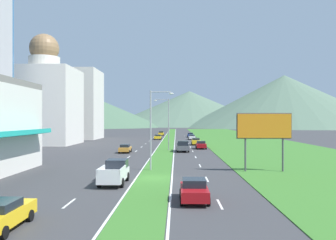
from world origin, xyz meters
TOP-DOWN VIEW (x-y plane):
  - ground_plane at (0.00, 0.00)m, footprint 600.00×600.00m
  - grass_median at (0.00, 60.00)m, footprint 3.20×240.00m
  - grass_verge_right at (20.60, 60.00)m, footprint 24.00×240.00m
  - lane_dash_left_1 at (-5.10, -10.12)m, footprint 0.16×2.80m
  - lane_dash_left_2 at (-5.10, -0.24)m, footprint 0.16×2.80m
  - lane_dash_left_3 at (-5.10, 9.64)m, footprint 0.16×2.80m
  - lane_dash_left_4 at (-5.10, 19.52)m, footprint 0.16×2.80m
  - lane_dash_left_5 at (-5.10, 29.40)m, footprint 0.16×2.80m
  - lane_dash_left_6 at (-5.10, 39.28)m, footprint 0.16×2.80m
  - lane_dash_left_7 at (-5.10, 49.15)m, footprint 0.16×2.80m
  - lane_dash_left_8 at (-5.10, 59.03)m, footprint 0.16×2.80m
  - lane_dash_left_9 at (-5.10, 68.91)m, footprint 0.16×2.80m
  - lane_dash_left_10 at (-5.10, 78.79)m, footprint 0.16×2.80m
  - lane_dash_left_11 at (-5.10, 88.67)m, footprint 0.16×2.80m
  - lane_dash_right_1 at (5.10, -10.12)m, footprint 0.16×2.80m
  - lane_dash_right_2 at (5.10, -0.24)m, footprint 0.16×2.80m
  - lane_dash_right_3 at (5.10, 9.64)m, footprint 0.16×2.80m
  - lane_dash_right_4 at (5.10, 19.52)m, footprint 0.16×2.80m
  - lane_dash_right_5 at (5.10, 29.40)m, footprint 0.16×2.80m
  - lane_dash_right_6 at (5.10, 39.28)m, footprint 0.16×2.80m
  - lane_dash_right_7 at (5.10, 49.15)m, footprint 0.16×2.80m
  - lane_dash_right_8 at (5.10, 59.03)m, footprint 0.16×2.80m
  - lane_dash_right_9 at (5.10, 68.91)m, footprint 0.16×2.80m
  - lane_dash_right_10 at (5.10, 78.79)m, footprint 0.16×2.80m
  - lane_dash_right_11 at (5.10, 88.67)m, footprint 0.16×2.80m
  - edge_line_median_left at (-1.75, 60.00)m, footprint 0.16×240.00m
  - edge_line_median_right at (1.75, 60.00)m, footprint 0.16×240.00m
  - domed_building at (-28.49, 46.89)m, footprint 14.58×14.58m
  - midrise_colored at (-27.96, 70.18)m, footprint 14.17×14.17m
  - hill_far_left at (-74.93, 237.23)m, footprint 134.91×134.91m
  - hill_far_center at (14.04, 286.26)m, footprint 146.96×146.96m
  - hill_far_right at (83.82, 233.56)m, footprint 152.52×152.52m
  - street_lamp_near at (-0.42, 5.46)m, footprint 2.68×0.37m
  - street_lamp_mid at (0.46, 30.71)m, footprint 2.81×0.42m
  - billboard_roadside at (11.74, 4.62)m, footprint 6.00×0.28m
  - car_0 at (6.69, 79.71)m, footprint 1.94×4.48m
  - car_1 at (-6.85, -15.86)m, footprint 1.92×4.78m
  - car_2 at (6.62, 66.94)m, footprint 1.90×4.14m
  - car_3 at (-6.65, 26.37)m, footprint 1.89×4.15m
  - car_4 at (3.41, -9.34)m, footprint 2.00×4.14m
  - car_5 at (-3.30, 91.26)m, footprint 1.94×4.46m
  - car_6 at (-3.18, 66.88)m, footprint 2.04×4.11m
  - car_7 at (6.99, 34.78)m, footprint 2.01×4.03m
  - car_8 at (6.58, 45.52)m, footprint 1.98×4.17m
  - pickup_truck_0 at (3.32, 28.49)m, footprint 2.18×5.40m
  - pickup_truck_1 at (-3.34, -2.56)m, footprint 2.18×5.40m

SIDE VIEW (x-z plane):
  - ground_plane at x=0.00m, z-range 0.00..0.00m
  - lane_dash_left_1 at x=-5.10m, z-range 0.00..0.01m
  - lane_dash_left_2 at x=-5.10m, z-range 0.00..0.01m
  - lane_dash_left_3 at x=-5.10m, z-range 0.00..0.01m
  - lane_dash_left_4 at x=-5.10m, z-range 0.00..0.01m
  - lane_dash_left_5 at x=-5.10m, z-range 0.00..0.01m
  - lane_dash_left_6 at x=-5.10m, z-range 0.00..0.01m
  - lane_dash_left_7 at x=-5.10m, z-range 0.00..0.01m
  - lane_dash_left_8 at x=-5.10m, z-range 0.00..0.01m
  - lane_dash_left_9 at x=-5.10m, z-range 0.00..0.01m
  - lane_dash_left_10 at x=-5.10m, z-range 0.00..0.01m
  - lane_dash_left_11 at x=-5.10m, z-range 0.00..0.01m
  - lane_dash_right_1 at x=5.10m, z-range 0.00..0.01m
  - lane_dash_right_2 at x=5.10m, z-range 0.00..0.01m
  - lane_dash_right_3 at x=5.10m, z-range 0.00..0.01m
  - lane_dash_right_4 at x=5.10m, z-range 0.00..0.01m
  - lane_dash_right_5 at x=5.10m, z-range 0.00..0.01m
  - lane_dash_right_6 at x=5.10m, z-range 0.00..0.01m
  - lane_dash_right_7 at x=5.10m, z-range 0.00..0.01m
  - lane_dash_right_8 at x=5.10m, z-range 0.00..0.01m
  - lane_dash_right_9 at x=5.10m, z-range 0.00..0.01m
  - lane_dash_right_10 at x=5.10m, z-range 0.00..0.01m
  - lane_dash_right_11 at x=5.10m, z-range 0.00..0.01m
  - edge_line_median_left at x=-1.75m, z-range 0.00..0.01m
  - edge_line_median_right at x=1.75m, z-range 0.00..0.01m
  - grass_median at x=0.00m, z-range 0.00..0.06m
  - grass_verge_right at x=20.60m, z-range 0.00..0.06m
  - car_6 at x=-3.18m, z-range 0.03..1.44m
  - car_2 at x=6.62m, z-range 0.03..1.46m
  - car_3 at x=-6.65m, z-range 0.01..1.48m
  - car_0 at x=6.69m, z-range 0.03..1.52m
  - car_7 at x=6.99m, z-range 0.01..1.55m
  - car_4 at x=3.41m, z-range 0.01..1.56m
  - car_1 at x=-6.85m, z-range 0.03..1.55m
  - car_8 at x=6.58m, z-range 0.02..1.56m
  - car_5 at x=-3.30m, z-range 0.01..1.59m
  - pickup_truck_0 at x=3.32m, z-range -0.02..1.98m
  - pickup_truck_1 at x=-3.34m, z-range -0.02..1.98m
  - billboard_roadside at x=11.74m, z-range 1.57..7.99m
  - street_lamp_near at x=-0.42m, z-range 0.67..9.62m
  - street_lamp_mid at x=0.46m, z-range 0.69..10.26m
  - domed_building at x=-28.49m, z-range -2.72..22.87m
  - midrise_colored at x=-27.96m, z-range 0.00..20.42m
  - hill_far_left at x=-74.93m, z-range 0.00..28.43m
  - hill_far_center at x=14.04m, z-range 0.00..31.77m
  - hill_far_right at x=83.82m, z-range 0.00..39.44m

